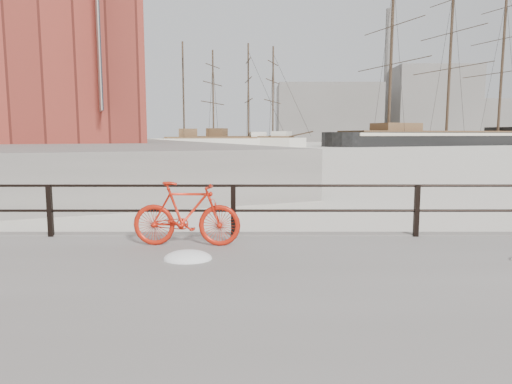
% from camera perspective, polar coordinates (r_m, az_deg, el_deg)
% --- Properties ---
extents(ground, '(400.00, 400.00, 0.00)m').
position_cam_1_polar(ground, '(9.53, 18.92, -7.11)').
color(ground, white).
rests_on(ground, ground).
extents(far_quay, '(78.44, 148.07, 1.80)m').
position_cam_1_polar(far_quay, '(88.78, -24.75, 5.65)').
color(far_quay, gray).
rests_on(far_quay, ground).
extents(guardrail, '(28.00, 0.10, 1.00)m').
position_cam_1_polar(guardrail, '(9.22, 19.44, -2.21)').
color(guardrail, black).
rests_on(guardrail, promenade).
extents(bicycle, '(1.89, 0.37, 1.13)m').
position_cam_1_polar(bicycle, '(8.05, -8.68, -2.72)').
color(bicycle, red).
rests_on(bicycle, promenade).
extents(barque_black, '(69.13, 45.01, 36.87)m').
position_cam_1_polar(barque_black, '(104.69, 22.62, 5.40)').
color(barque_black, black).
rests_on(barque_black, ground).
extents(schooner_mid, '(28.70, 18.77, 19.30)m').
position_cam_1_polar(schooner_mid, '(88.31, -1.68, 5.72)').
color(schooner_mid, beige).
rests_on(schooner_mid, ground).
extents(schooner_left, '(27.83, 15.46, 19.89)m').
position_cam_1_polar(schooner_left, '(86.53, -4.93, 5.66)').
color(schooner_left, beige).
rests_on(schooner_left, ground).
extents(workboat_far, '(9.98, 10.08, 7.00)m').
position_cam_1_polar(workboat_far, '(58.44, -26.38, 4.21)').
color(workboat_far, black).
rests_on(workboat_far, ground).
extents(apartment_mustard, '(26.02, 22.15, 22.20)m').
position_cam_1_polar(apartment_mustard, '(57.00, -29.04, 17.06)').
color(apartment_mustard, gold).
rests_on(apartment_mustard, far_quay).
extents(apartment_cream, '(24.16, 21.40, 21.20)m').
position_cam_1_polar(apartment_cream, '(79.55, -27.00, 13.74)').
color(apartment_cream, beige).
rests_on(apartment_cream, far_quay).
extents(apartment_grey, '(26.02, 22.15, 23.20)m').
position_cam_1_polar(apartment_grey, '(101.47, -25.98, 12.78)').
color(apartment_grey, '#9F9F9A').
rests_on(apartment_grey, far_quay).
extents(apartment_brick, '(27.87, 22.90, 21.20)m').
position_cam_1_polar(apartment_brick, '(124.24, -25.24, 11.20)').
color(apartment_brick, brown).
rests_on(apartment_brick, far_quay).
extents(industrial_west, '(32.00, 18.00, 18.00)m').
position_cam_1_polar(industrial_west, '(150.65, 8.90, 9.67)').
color(industrial_west, gray).
rests_on(industrial_west, ground).
extents(industrial_mid, '(26.00, 20.00, 24.00)m').
position_cam_1_polar(industrial_mid, '(164.61, 20.96, 10.12)').
color(industrial_mid, gray).
rests_on(industrial_mid, ground).
extents(industrial_east, '(20.00, 16.00, 14.00)m').
position_cam_1_polar(industrial_east, '(178.29, 27.29, 7.93)').
color(industrial_east, gray).
rests_on(industrial_east, ground).
extents(smokestack, '(2.80, 2.80, 44.00)m').
position_cam_1_polar(smokestack, '(166.17, 16.17, 13.74)').
color(smokestack, gray).
rests_on(smokestack, ground).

